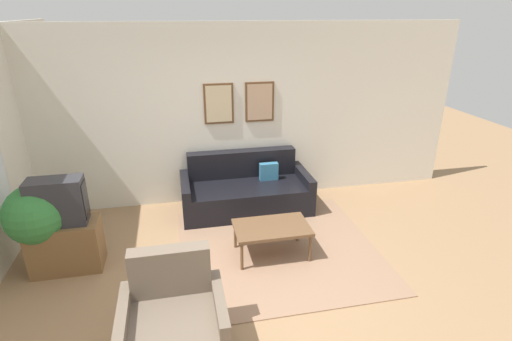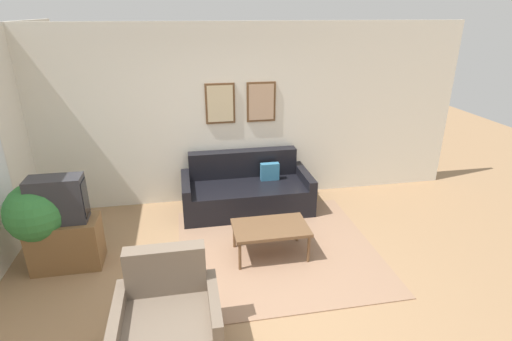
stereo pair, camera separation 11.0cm
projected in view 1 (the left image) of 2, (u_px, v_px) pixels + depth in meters
ground_plane at (237, 305)px, 4.13m from camera, size 16.00×16.00×0.00m
area_rug at (278, 248)px, 5.10m from camera, size 2.45×2.40×0.01m
wall_back at (208, 117)px, 5.98m from camera, size 8.00×0.09×2.70m
couch at (246, 191)px, 6.05m from camera, size 1.91×0.90×0.84m
coffee_table at (272, 229)px, 4.85m from camera, size 0.91×0.57×0.41m
tv_stand at (66, 246)px, 4.63m from camera, size 0.78×0.42×0.59m
tv at (57, 202)px, 4.41m from camera, size 0.60×0.28×0.54m
armchair at (174, 324)px, 3.46m from camera, size 0.89×0.76×0.91m
potted_plant_tall at (37, 217)px, 4.45m from camera, size 0.69×0.69×1.07m
potted_plant_by_window at (55, 220)px, 4.74m from camera, size 0.54×0.54×0.82m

